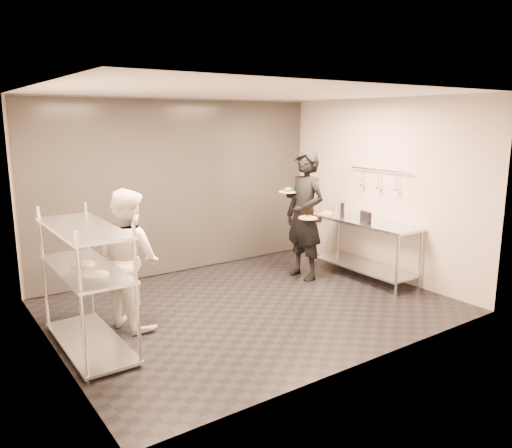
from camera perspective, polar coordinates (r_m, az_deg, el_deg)
room_shell at (r=7.46m, az=-5.75°, el=3.55°), size 5.00×4.00×2.80m
pass_rack at (r=5.72m, az=-18.82°, el=-6.10°), size 0.60×1.60×1.50m
prep_counter at (r=8.03m, az=12.35°, el=-1.70°), size 0.60×1.80×0.92m
utensil_rail at (r=8.05m, az=13.84°, el=4.93°), size 0.07×1.20×0.31m
waiter at (r=7.80m, az=5.61°, el=0.98°), size 0.52×0.76×2.01m
chef at (r=6.16m, az=-14.33°, el=-3.84°), size 0.83×0.96×1.69m
pizza_plate_near at (r=7.57m, az=6.05°, el=0.77°), size 0.31×0.31×0.05m
pizza_plate_far at (r=7.75m, az=7.58°, el=1.31°), size 0.32×0.32×0.05m
salad_plate at (r=7.87m, az=3.71°, el=3.83°), size 0.30×0.30×0.07m
pos_monitor at (r=7.79m, az=12.42°, el=0.77°), size 0.11×0.25×0.18m
bottle_green at (r=8.38m, az=9.14°, el=1.80°), size 0.06×0.06×0.21m
bottle_clear at (r=8.13m, az=11.32°, el=1.31°), size 0.06×0.06×0.19m
bottle_dark at (r=8.20m, az=9.84°, el=1.61°), size 0.07×0.07×0.23m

